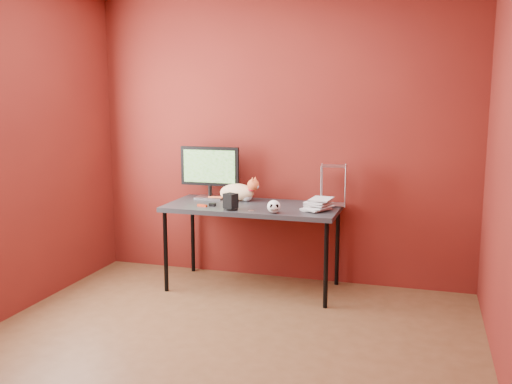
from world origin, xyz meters
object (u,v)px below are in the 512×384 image
(speaker, at_px, (231,202))
(desk, at_px, (253,211))
(skull_mug, at_px, (274,207))
(monitor, at_px, (210,170))
(cat, at_px, (238,192))
(book_stack, at_px, (311,141))

(speaker, bearing_deg, desk, 88.87)
(skull_mug, bearing_deg, monitor, 128.82)
(cat, xyz_separation_m, book_stack, (0.71, -0.20, 0.49))
(desk, distance_m, skull_mug, 0.40)
(skull_mug, bearing_deg, desk, 114.35)
(cat, relative_size, speaker, 3.54)
(book_stack, bearing_deg, speaker, -159.68)
(desk, distance_m, cat, 0.29)
(cat, distance_m, skull_mug, 0.65)
(desk, bearing_deg, skull_mug, -47.17)
(monitor, distance_m, skull_mug, 0.90)
(skull_mug, xyz_separation_m, book_stack, (0.25, 0.26, 0.52))
(desk, relative_size, monitor, 2.70)
(monitor, relative_size, skull_mug, 4.77)
(speaker, xyz_separation_m, book_stack, (0.62, 0.23, 0.51))
(desk, distance_m, speaker, 0.30)
(cat, height_order, speaker, cat)
(cat, bearing_deg, speaker, -66.99)
(cat, xyz_separation_m, speaker, (0.08, -0.43, -0.01))
(desk, bearing_deg, monitor, 158.33)
(desk, distance_m, book_stack, 0.80)
(desk, xyz_separation_m, book_stack, (0.51, -0.02, 0.62))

